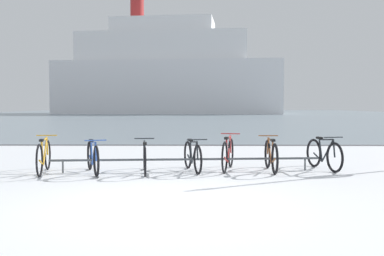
% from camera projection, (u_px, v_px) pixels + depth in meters
% --- Properties ---
extents(ground, '(80.00, 132.00, 0.08)m').
position_uv_depth(ground, '(193.00, 116.00, 60.50)').
color(ground, white).
extents(bike_rack, '(6.07, 0.57, 0.31)m').
position_uv_depth(bike_rack, '(186.00, 160.00, 10.09)').
color(bike_rack, '#4C5156').
rests_on(bike_rack, ground).
extents(bicycle_0, '(0.47, 1.72, 0.82)m').
position_uv_depth(bicycle_0, '(44.00, 156.00, 9.86)').
color(bicycle_0, black).
rests_on(bicycle_0, ground).
extents(bicycle_1, '(0.71, 1.66, 0.77)m').
position_uv_depth(bicycle_1, '(93.00, 157.00, 9.87)').
color(bicycle_1, black).
rests_on(bicycle_1, ground).
extents(bicycle_2, '(0.46, 1.65, 0.75)m').
position_uv_depth(bicycle_2, '(145.00, 158.00, 9.90)').
color(bicycle_2, black).
rests_on(bicycle_2, ground).
extents(bicycle_3, '(0.55, 1.56, 0.76)m').
position_uv_depth(bicycle_3, '(193.00, 156.00, 10.12)').
color(bicycle_3, black).
rests_on(bicycle_3, ground).
extents(bicycle_4, '(0.52, 1.65, 0.83)m').
position_uv_depth(bicycle_4, '(228.00, 154.00, 10.29)').
color(bicycle_4, black).
rests_on(bicycle_4, ground).
extents(bicycle_5, '(0.46, 1.65, 0.79)m').
position_uv_depth(bicycle_5, '(271.00, 156.00, 10.15)').
color(bicycle_5, black).
rests_on(bicycle_5, ground).
extents(bicycle_6, '(0.54, 1.60, 0.80)m').
position_uv_depth(bicycle_6, '(324.00, 154.00, 10.37)').
color(bicycle_6, black).
rests_on(bicycle_6, ground).
extents(ferry_ship, '(38.32, 16.51, 19.69)m').
position_uv_depth(ferry_ship, '(168.00, 75.00, 76.18)').
color(ferry_ship, white).
rests_on(ferry_ship, ground).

